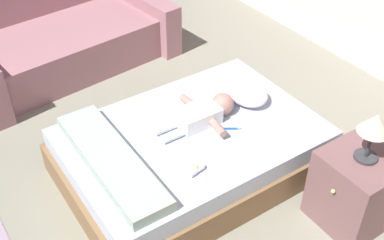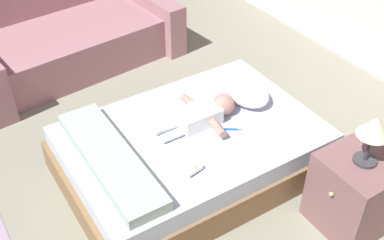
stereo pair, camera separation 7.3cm
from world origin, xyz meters
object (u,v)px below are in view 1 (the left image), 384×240
at_px(lamp, 375,126).
at_px(baby_bottle, 196,169).
at_px(toothbrush, 233,128).
at_px(nightstand, 356,189).
at_px(bed, 192,151).
at_px(pillow, 246,92).
at_px(couch, 61,40).
at_px(baby, 203,114).

distance_m(lamp, baby_bottle, 1.13).
relative_size(toothbrush, nightstand, 0.20).
height_order(bed, lamp, lamp).
bearing_deg(pillow, couch, -158.58).
height_order(pillow, couch, couch).
bearing_deg(baby, lamp, 25.90).
bearing_deg(lamp, baby_bottle, -125.96).
height_order(couch, baby_bottle, couch).
xyz_separation_m(toothbrush, baby_bottle, (0.22, -0.47, 0.02)).
relative_size(lamp, baby_bottle, 2.71).
distance_m(baby, couch, 2.03).
bearing_deg(pillow, lamp, 3.92).
distance_m(bed, baby_bottle, 0.48).
xyz_separation_m(toothbrush, nightstand, (0.84, 0.38, -0.12)).
height_order(couch, nightstand, couch).
distance_m(pillow, couch, 2.11).
height_order(bed, baby, baby).
xyz_separation_m(bed, pillow, (-0.09, 0.56, 0.27)).
bearing_deg(couch, baby_bottle, -0.30).
relative_size(bed, lamp, 5.49).
height_order(baby, nightstand, same).
distance_m(couch, lamp, 3.20).
bearing_deg(bed, pillow, 99.45).
relative_size(pillow, lamp, 1.18).
xyz_separation_m(bed, toothbrush, (0.15, 0.26, 0.20)).
relative_size(baby, lamp, 1.88).
relative_size(couch, lamp, 6.29).
bearing_deg(lamp, toothbrush, -155.50).
bearing_deg(pillow, bed, -80.55).
bearing_deg(bed, toothbrush, 59.81).
height_order(bed, nightstand, nightstand).
bearing_deg(toothbrush, baby, -148.64).
height_order(couch, lamp, lamp).
relative_size(pillow, baby_bottle, 3.20).
bearing_deg(pillow, nightstand, 3.92).
xyz_separation_m(bed, baby, (-0.05, 0.13, 0.26)).
bearing_deg(bed, lamp, 32.85).
bearing_deg(baby_bottle, pillow, 120.70).
bearing_deg(bed, couch, -174.35).
bearing_deg(pillow, toothbrush, -51.81).
distance_m(bed, couch, 2.06).
relative_size(bed, baby, 2.92).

